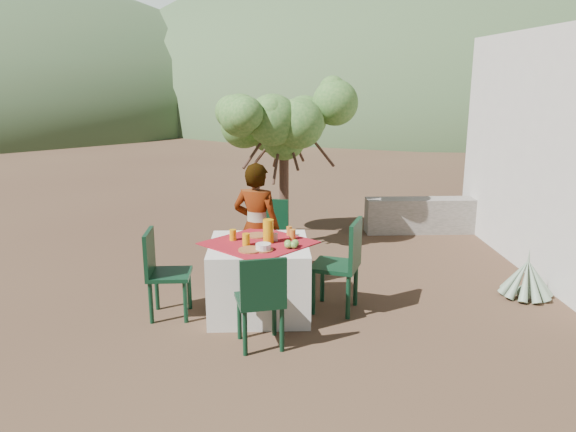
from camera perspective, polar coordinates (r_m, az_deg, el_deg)
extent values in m
plane|color=#3C271B|center=(5.74, -9.51, -11.25)|extent=(160.00, 160.00, 0.00)
cube|color=silver|center=(5.94, -2.94, -6.27)|extent=(1.02, 1.02, 0.75)
cube|color=maroon|center=(5.81, -2.99, -2.75)|extent=(1.30, 1.30, 0.01)
cylinder|color=black|center=(6.78, -4.04, -4.88)|extent=(0.05, 0.05, 0.48)
cylinder|color=black|center=(6.68, -1.08, -5.12)|extent=(0.05, 0.05, 0.48)
cylinder|color=black|center=(7.10, -3.18, -3.96)|extent=(0.05, 0.05, 0.48)
cylinder|color=black|center=(7.01, -0.35, -4.18)|extent=(0.05, 0.05, 0.48)
cube|color=black|center=(6.82, -2.18, -2.63)|extent=(0.55, 0.55, 0.04)
cube|color=black|center=(6.94, -1.76, -0.15)|extent=(0.44, 0.16, 0.47)
cylinder|color=black|center=(5.46, -1.41, -9.88)|extent=(0.04, 0.04, 0.45)
cylinder|color=black|center=(5.41, -4.96, -10.18)|extent=(0.04, 0.04, 0.45)
cylinder|color=black|center=(5.16, -0.62, -11.36)|extent=(0.04, 0.04, 0.45)
cylinder|color=black|center=(5.10, -4.39, -11.71)|extent=(0.04, 0.04, 0.45)
cube|color=black|center=(5.19, -2.88, -8.53)|extent=(0.49, 0.49, 0.04)
cube|color=black|center=(4.93, -2.51, -6.81)|extent=(0.42, 0.12, 0.44)
cylinder|color=black|center=(5.81, -10.39, -8.53)|extent=(0.04, 0.04, 0.46)
cylinder|color=black|center=(6.13, -9.99, -7.29)|extent=(0.04, 0.04, 0.46)
cylinder|color=black|center=(5.86, -13.76, -8.49)|extent=(0.04, 0.04, 0.46)
cylinder|color=black|center=(6.18, -13.19, -7.27)|extent=(0.04, 0.04, 0.46)
cube|color=black|center=(5.91, -11.94, -5.83)|extent=(0.43, 0.43, 0.04)
cube|color=black|center=(5.87, -13.92, -3.59)|extent=(0.05, 0.43, 0.45)
cylinder|color=black|center=(6.24, 3.51, -6.50)|extent=(0.05, 0.05, 0.49)
cylinder|color=black|center=(5.90, 2.57, -7.72)|extent=(0.05, 0.05, 0.49)
cylinder|color=black|center=(6.16, 6.88, -6.85)|extent=(0.05, 0.05, 0.49)
cylinder|color=black|center=(5.82, 6.13, -8.11)|extent=(0.05, 0.05, 0.49)
cube|color=black|center=(5.94, 4.82, -5.07)|extent=(0.59, 0.59, 0.04)
cube|color=black|center=(5.82, 6.87, -2.82)|extent=(0.20, 0.45, 0.48)
imported|color=#8C6651|center=(6.41, -3.21, -1.19)|extent=(0.64, 0.53, 1.50)
cylinder|color=#4B3125|center=(8.14, -0.41, 2.42)|extent=(0.14, 0.14, 1.58)
sphere|color=#2B5F23|center=(8.01, -0.42, 7.96)|extent=(0.68, 0.68, 0.68)
sphere|color=#2B5F23|center=(8.04, 4.06, 9.15)|extent=(0.63, 0.63, 0.63)
sphere|color=#2B5F23|center=(8.12, -4.47, 8.79)|extent=(0.59, 0.59, 0.59)
sphere|color=#2B5F23|center=(8.61, 0.21, 9.90)|extent=(0.61, 0.61, 0.61)
sphere|color=#2B5F23|center=(7.45, 0.15, 7.92)|extent=(0.54, 0.54, 0.54)
sphere|color=gray|center=(6.97, 22.94, -7.23)|extent=(0.19, 0.19, 0.19)
cone|color=gray|center=(6.88, 23.14, -5.27)|extent=(0.11, 0.11, 0.56)
cone|color=gray|center=(7.00, 23.78, -5.59)|extent=(0.33, 0.21, 0.48)
cone|color=gray|center=(7.02, 23.20, -5.46)|extent=(0.23, 0.32, 0.49)
cone|color=gray|center=(7.01, 22.57, -5.44)|extent=(0.13, 0.34, 0.47)
cone|color=gray|center=(6.95, 22.14, -5.56)|extent=(0.27, 0.29, 0.49)
cone|color=gray|center=(6.88, 22.06, -5.76)|extent=(0.34, 0.16, 0.48)
cone|color=gray|center=(6.81, 22.38, -5.97)|extent=(0.33, 0.21, 0.48)
cone|color=gray|center=(6.78, 22.98, -6.11)|extent=(0.23, 0.32, 0.49)
cone|color=gray|center=(6.80, 23.62, -6.13)|extent=(0.13, 0.34, 0.47)
cone|color=gray|center=(6.86, 24.05, -6.01)|extent=(0.27, 0.29, 0.49)
cone|color=gray|center=(6.93, 24.11, -5.80)|extent=(0.34, 0.16, 0.48)
cube|color=gray|center=(9.27, 15.88, 0.08)|extent=(2.60, 0.35, 0.55)
ellipsoid|color=#34532E|center=(42.73, 13.33, 10.53)|extent=(48.00, 48.00, 20.00)
ellipsoid|color=slate|center=(57.39, -7.06, 11.64)|extent=(60.00, 60.00, 24.00)
ellipsoid|color=slate|center=(58.01, 26.31, 10.33)|extent=(36.00, 36.00, 14.00)
cylinder|color=brown|center=(6.04, -3.12, -1.97)|extent=(0.24, 0.24, 0.01)
cylinder|color=brown|center=(5.55, -3.83, -3.45)|extent=(0.25, 0.25, 0.01)
cylinder|color=orange|center=(5.89, -5.62, -1.92)|extent=(0.07, 0.07, 0.11)
cylinder|color=orange|center=(5.70, -4.27, -2.40)|extent=(0.08, 0.08, 0.12)
cylinder|color=orange|center=(5.77, -2.01, -1.55)|extent=(0.11, 0.11, 0.24)
cylinder|color=brown|center=(5.55, -2.52, -3.44)|extent=(0.20, 0.20, 0.01)
cylinder|color=silver|center=(5.54, -2.52, -3.11)|extent=(0.15, 0.15, 0.06)
cylinder|color=#C87123|center=(5.91, 0.47, -1.87)|extent=(0.07, 0.07, 0.11)
cylinder|color=#C87123|center=(6.05, 0.13, -1.51)|extent=(0.06, 0.06, 0.09)
cube|color=silver|center=(5.85, -1.37, -2.15)|extent=(0.07, 0.04, 0.08)
sphere|color=#689E39|center=(5.64, -0.01, -2.81)|extent=(0.07, 0.07, 0.07)
sphere|color=#689E39|center=(5.65, 0.74, -2.77)|extent=(0.07, 0.07, 0.07)
sphere|color=#689E39|center=(5.59, 0.56, -2.96)|extent=(0.07, 0.07, 0.07)
sphere|color=#689E39|center=(5.59, 0.01, -2.96)|extent=(0.07, 0.07, 0.07)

